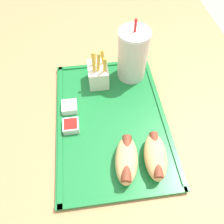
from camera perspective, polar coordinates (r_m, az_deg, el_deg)
ground_plane at (r=1.33m, az=-0.48°, el=-18.65°), size 8.00×8.00×0.00m
dining_table at (r=0.97m, az=-0.64°, el=-12.26°), size 1.42×0.95×0.77m
food_tray at (r=0.60m, az=-0.00°, el=-1.90°), size 0.43×0.29×0.01m
soda_cup at (r=0.65m, az=5.40°, el=14.58°), size 0.09×0.09×0.19m
hot_dog_far at (r=0.53m, az=11.27°, el=-11.15°), size 0.12×0.07×0.05m
hot_dog_near at (r=0.51m, az=3.79°, el=-12.24°), size 0.13×0.07×0.05m
fries_carton at (r=0.65m, az=-3.61°, el=9.91°), size 0.07×0.06×0.12m
sauce_cup_mayo at (r=0.61m, az=-11.03°, el=1.12°), size 0.04×0.04×0.02m
sauce_cup_ketchup at (r=0.58m, az=-10.65°, el=-3.52°), size 0.04×0.04×0.02m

